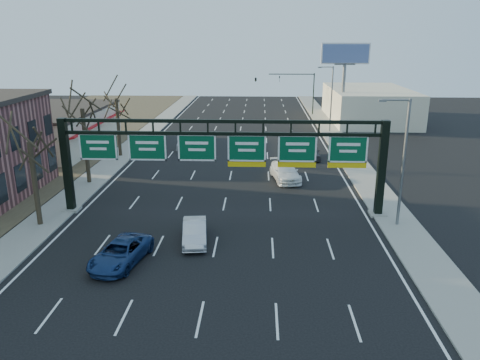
{
  "coord_description": "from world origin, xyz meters",
  "views": [
    {
      "loc": [
        2.73,
        -25.27,
        12.92
      ],
      "look_at": [
        1.41,
        6.19,
        3.2
      ],
      "focal_mm": 35.0,
      "sensor_mm": 36.0,
      "label": 1
    }
  ],
  "objects_px": {
    "sign_gantry": "(224,154)",
    "car_blue_suv": "(121,253)",
    "car_white_wagon": "(285,172)",
    "car_silver_sedan": "(195,232)"
  },
  "relations": [
    {
      "from": "sign_gantry",
      "to": "car_blue_suv",
      "type": "height_order",
      "value": "sign_gantry"
    },
    {
      "from": "car_silver_sedan",
      "to": "car_white_wagon",
      "type": "distance_m",
      "value": 15.63
    },
    {
      "from": "sign_gantry",
      "to": "car_blue_suv",
      "type": "relative_size",
      "value": 4.94
    },
    {
      "from": "car_silver_sedan",
      "to": "car_white_wagon",
      "type": "bearing_deg",
      "value": 57.97
    },
    {
      "from": "sign_gantry",
      "to": "car_blue_suv",
      "type": "xyz_separation_m",
      "value": [
        -5.51,
        -8.53,
        -3.94
      ]
    },
    {
      "from": "sign_gantry",
      "to": "car_blue_suv",
      "type": "bearing_deg",
      "value": -122.89
    },
    {
      "from": "car_silver_sedan",
      "to": "sign_gantry",
      "type": "bearing_deg",
      "value": 66.59
    },
    {
      "from": "sign_gantry",
      "to": "car_silver_sedan",
      "type": "distance_m",
      "value": 6.81
    },
    {
      "from": "sign_gantry",
      "to": "car_blue_suv",
      "type": "distance_m",
      "value": 10.89
    },
    {
      "from": "sign_gantry",
      "to": "car_white_wagon",
      "type": "xyz_separation_m",
      "value": [
        5.03,
        8.84,
        -3.85
      ]
    }
  ]
}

